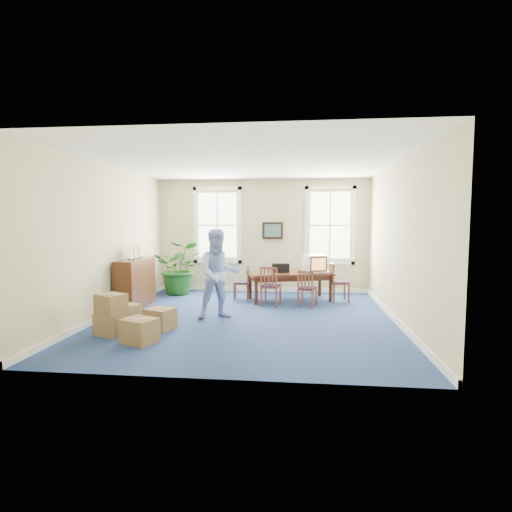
# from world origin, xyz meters

# --- Properties ---
(floor) EXTENTS (6.50, 6.50, 0.00)m
(floor) POSITION_xyz_m (0.00, 0.00, 0.00)
(floor) COLOR navy
(floor) RESTS_ON ground
(ceiling) EXTENTS (6.50, 6.50, 0.00)m
(ceiling) POSITION_xyz_m (0.00, 0.00, 3.20)
(ceiling) COLOR white
(ceiling) RESTS_ON ground
(wall_back) EXTENTS (6.50, 0.00, 6.50)m
(wall_back) POSITION_xyz_m (0.00, 3.25, 1.60)
(wall_back) COLOR #BCB388
(wall_back) RESTS_ON ground
(wall_front) EXTENTS (6.50, 0.00, 6.50)m
(wall_front) POSITION_xyz_m (0.00, -3.25, 1.60)
(wall_front) COLOR #BCB388
(wall_front) RESTS_ON ground
(wall_left) EXTENTS (0.00, 6.50, 6.50)m
(wall_left) POSITION_xyz_m (-3.00, 0.00, 1.60)
(wall_left) COLOR #BCB388
(wall_left) RESTS_ON ground
(wall_right) EXTENTS (0.00, 6.50, 6.50)m
(wall_right) POSITION_xyz_m (3.00, 0.00, 1.60)
(wall_right) COLOR #BCB388
(wall_right) RESTS_ON ground
(baseboard_back) EXTENTS (6.00, 0.04, 0.12)m
(baseboard_back) POSITION_xyz_m (0.00, 3.22, 0.06)
(baseboard_back) COLOR white
(baseboard_back) RESTS_ON ground
(baseboard_left) EXTENTS (0.04, 6.50, 0.12)m
(baseboard_left) POSITION_xyz_m (-2.97, 0.00, 0.06)
(baseboard_left) COLOR white
(baseboard_left) RESTS_ON ground
(baseboard_right) EXTENTS (0.04, 6.50, 0.12)m
(baseboard_right) POSITION_xyz_m (2.97, 0.00, 0.06)
(baseboard_right) COLOR white
(baseboard_right) RESTS_ON ground
(window_left) EXTENTS (1.40, 0.12, 2.20)m
(window_left) POSITION_xyz_m (-1.30, 3.23, 1.90)
(window_left) COLOR white
(window_left) RESTS_ON ground
(window_right) EXTENTS (1.40, 0.12, 2.20)m
(window_right) POSITION_xyz_m (1.90, 3.23, 1.90)
(window_right) COLOR white
(window_right) RESTS_ON ground
(wall_picture) EXTENTS (0.58, 0.06, 0.48)m
(wall_picture) POSITION_xyz_m (0.30, 3.20, 1.75)
(wall_picture) COLOR black
(wall_picture) RESTS_ON ground
(conference_table) EXTENTS (2.31, 1.56, 0.72)m
(conference_table) POSITION_xyz_m (0.82, 2.00, 0.36)
(conference_table) COLOR #462312
(conference_table) RESTS_ON ground
(crt_tv) EXTENTS (0.66, 0.68, 0.44)m
(crt_tv) POSITION_xyz_m (1.44, 2.04, 0.94)
(crt_tv) COLOR #B7B7BC
(crt_tv) RESTS_ON conference_table
(game_console) EXTENTS (0.18, 0.21, 0.05)m
(game_console) POSITION_xyz_m (1.73, 2.00, 0.74)
(game_console) COLOR white
(game_console) RESTS_ON conference_table
(equipment_bag) EXTENTS (0.47, 0.34, 0.22)m
(equipment_bag) POSITION_xyz_m (0.58, 2.04, 0.83)
(equipment_bag) COLOR black
(equipment_bag) RESTS_ON conference_table
(chair_near_left) EXTENTS (0.51, 0.51, 0.95)m
(chair_near_left) POSITION_xyz_m (0.38, 1.28, 0.48)
(chair_near_left) COLOR brown
(chair_near_left) RESTS_ON ground
(chair_near_right) EXTENTS (0.49, 0.49, 0.87)m
(chair_near_right) POSITION_xyz_m (1.25, 1.28, 0.43)
(chair_near_right) COLOR brown
(chair_near_right) RESTS_ON ground
(chair_end_left) EXTENTS (0.41, 0.41, 0.87)m
(chair_end_left) POSITION_xyz_m (-0.43, 2.00, 0.44)
(chair_end_left) COLOR brown
(chair_end_left) RESTS_ON ground
(chair_end_right) EXTENTS (0.51, 0.51, 0.97)m
(chair_end_right) POSITION_xyz_m (2.06, 2.00, 0.49)
(chair_end_right) COLOR brown
(chair_end_right) RESTS_ON ground
(man) EXTENTS (1.11, 1.01, 1.86)m
(man) POSITION_xyz_m (-0.61, -0.05, 0.93)
(man) COLOR #91A6E3
(man) RESTS_ON ground
(credenza) EXTENTS (0.47, 1.52, 1.18)m
(credenza) POSITION_xyz_m (-2.75, 0.75, 0.59)
(credenza) COLOR #462312
(credenza) RESTS_ON ground
(brochure_rack) EXTENTS (0.19, 0.75, 0.33)m
(brochure_rack) POSITION_xyz_m (-2.73, 0.75, 1.35)
(brochure_rack) COLOR #99999E
(brochure_rack) RESTS_ON credenza
(potted_plant) EXTENTS (1.43, 1.28, 1.46)m
(potted_plant) POSITION_xyz_m (-2.23, 2.54, 0.73)
(potted_plant) COLOR #164A14
(potted_plant) RESTS_ON ground
(cardboard_boxes) EXTENTS (1.74, 1.74, 0.77)m
(cardboard_boxes) POSITION_xyz_m (-2.07, -1.38, 0.39)
(cardboard_boxes) COLOR olive
(cardboard_boxes) RESTS_ON ground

